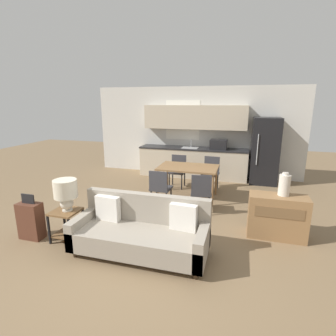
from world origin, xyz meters
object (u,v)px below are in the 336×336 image
object	(u,v)px
couch	(142,232)
side_table	(66,220)
table_lamp	(66,192)
dining_chair_far_left	(178,169)
suitcase	(31,220)
dining_table	(188,169)
dining_chair_near_left	(160,187)
dining_chair_far_right	(211,171)
credenza	(277,216)
refrigerator	(265,151)
dining_chair_near_right	(201,191)
vase	(284,185)

from	to	relation	value
couch	side_table	world-z (taller)	couch
table_lamp	dining_chair_far_left	world-z (taller)	table_lamp
dining_chair_far_left	suitcase	size ratio (longest dim) A/B	1.08
dining_table	dining_chair_near_left	size ratio (longest dim) A/B	1.62
couch	dining_chair_far_right	world-z (taller)	couch
side_table	credenza	bearing A→B (deg)	17.68
dining_chair_near_left	suitcase	distance (m)	2.50
refrigerator	credenza	xyz separation A→B (m)	(0.03, -3.22, -0.55)
dining_table	side_table	xyz separation A→B (m)	(-1.52, -2.52, -0.35)
dining_table	dining_chair_near_right	distance (m)	0.98
refrigerator	suitcase	bearing A→B (deg)	-131.85
vase	dining_chair_near_left	size ratio (longest dim) A/B	0.46
dining_chair_near_right	dining_chair_near_left	size ratio (longest dim) A/B	1.00
credenza	dining_chair_near_right	distance (m)	1.52
dining_chair_far_right	suitcase	xyz separation A→B (m)	(-2.58, -3.43, -0.16)
dining_table	table_lamp	size ratio (longest dim) A/B	2.63
suitcase	credenza	bearing A→B (deg)	16.58
credenza	suitcase	world-z (taller)	suitcase
refrigerator	vase	distance (m)	3.17
refrigerator	dining_chair_far_left	xyz separation A→B (m)	(-2.25, -1.00, -0.44)
vase	suitcase	bearing A→B (deg)	-163.06
couch	dining_chair_near_left	xyz separation A→B (m)	(-0.25, 1.72, 0.14)
dining_table	credenza	bearing A→B (deg)	-38.42
side_table	table_lamp	size ratio (longest dim) A/B	1.00
side_table	vase	xyz separation A→B (m)	(3.42, 1.12, 0.57)
couch	credenza	distance (m)	2.29
side_table	dining_chair_near_left	size ratio (longest dim) A/B	0.61
dining_table	dining_chair_far_right	size ratio (longest dim) A/B	1.62
side_table	vase	distance (m)	3.64
side_table	dining_chair_far_right	bearing A→B (deg)	59.39
vase	dining_chair_near_left	world-z (taller)	vase
vase	suitcase	xyz separation A→B (m)	(-4.03, -1.23, -0.60)
couch	side_table	size ratio (longest dim) A/B	3.87
table_lamp	dining_chair_far_right	distance (m)	3.84
table_lamp	dining_chair_far_left	distance (m)	3.45
refrigerator	dining_chair_far_right	distance (m)	1.73
dining_chair_far_right	suitcase	distance (m)	4.29
credenza	vase	size ratio (longest dim) A/B	2.41
vase	credenza	bearing A→B (deg)	-144.13
table_lamp	vase	xyz separation A→B (m)	(3.39, 1.10, 0.07)
dining_chair_far_left	dining_chair_far_right	bearing A→B (deg)	2.73
dining_table	couch	bearing A→B (deg)	-94.35
dining_chair_near_left	dining_table	bearing A→B (deg)	-117.41
dining_chair_far_left	table_lamp	bearing A→B (deg)	-107.33
refrigerator	credenza	world-z (taller)	refrigerator
dining_table	couch	distance (m)	2.55
side_table	dining_chair_near_left	world-z (taller)	dining_chair_near_left
dining_table	credenza	size ratio (longest dim) A/B	1.47
credenza	suitcase	bearing A→B (deg)	-163.42
credenza	dining_chair_far_right	xyz separation A→B (m)	(-1.39, 2.25, 0.11)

